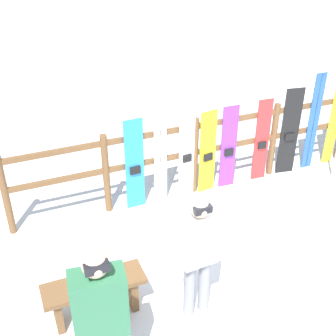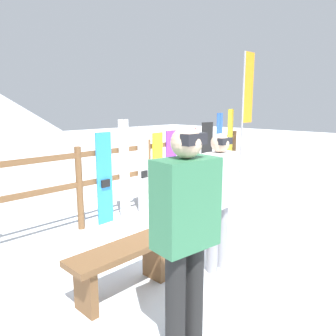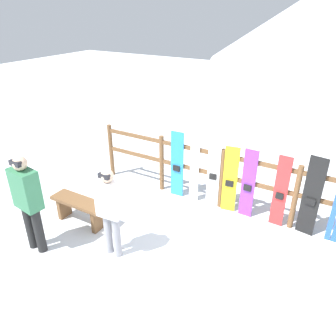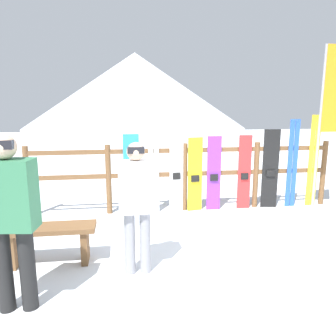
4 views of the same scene
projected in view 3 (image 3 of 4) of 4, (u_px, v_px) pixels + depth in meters
The scene contains 12 objects.
ground_plane at pixel (172, 265), 5.21m from camera, with size 40.00×40.00×0.00m, color white.
fence at pixel (222, 174), 6.41m from camera, with size 5.68×0.10×1.27m.
bench at pixel (80, 207), 6.08m from camera, with size 1.13×0.36×0.50m.
person_white at pixel (110, 207), 5.06m from camera, with size 0.41×0.25×1.56m.
person_plaid_green at pixel (28, 199), 5.14m from camera, with size 0.51×0.32×1.72m.
snowboard_blue at pixel (177, 165), 6.82m from camera, with size 0.28×0.06×1.46m.
ski_pair_white at pixel (195, 165), 6.60m from camera, with size 0.20×0.02×1.64m.
snowboard_white at pixel (213, 173), 6.44m from camera, with size 0.25×0.08×1.51m.
snowboard_yellow at pixel (230, 180), 6.31m from camera, with size 0.28×0.08×1.38m.
snowboard_purple at pixel (248, 184), 6.15m from camera, with size 0.26×0.06×1.40m.
snowboard_red at pixel (280, 192), 5.88m from camera, with size 0.25×0.06×1.41m.
snowboard_black_stripe at pixel (311, 197), 5.62m from camera, with size 0.30×0.09×1.51m.
Camera 3 is at (1.94, -3.45, 3.72)m, focal length 35.00 mm.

